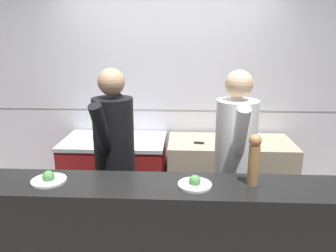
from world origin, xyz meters
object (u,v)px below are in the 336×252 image
at_px(chef_head_cook, 115,156).
at_px(chef_sous, 235,159).
at_px(oven_range, 116,176).
at_px(stock_pot, 108,129).
at_px(plated_dish_appetiser, 195,183).
at_px(pepper_mill, 254,159).
at_px(plated_dish_main, 49,179).
at_px(chefs_knife, 207,144).

xyz_separation_m(chef_head_cook, chef_sous, (1.06, -0.01, -0.00)).
xyz_separation_m(oven_range, stock_pot, (-0.07, 0.01, 0.56)).
height_order(plated_dish_appetiser, pepper_mill, pepper_mill).
bearing_deg(pepper_mill, chef_sous, 94.93).
distance_m(pepper_mill, chef_head_cook, 1.25).
xyz_separation_m(plated_dish_main, chef_head_cook, (0.36, 0.57, -0.03)).
height_order(pepper_mill, chef_head_cook, chef_head_cook).
bearing_deg(oven_range, plated_dish_main, -98.76).
distance_m(plated_dish_appetiser, chef_head_cook, 0.91).
height_order(chefs_knife, plated_dish_main, plated_dish_main).
bearing_deg(pepper_mill, chefs_knife, 101.89).
bearing_deg(oven_range, chef_sous, -30.87).
relative_size(pepper_mill, chef_sous, 0.21).
height_order(chefs_knife, plated_dish_appetiser, plated_dish_appetiser).
xyz_separation_m(oven_range, chef_head_cook, (0.16, -0.72, 0.53)).
distance_m(stock_pot, chef_sous, 1.49).
distance_m(oven_range, plated_dish_appetiser, 1.66).
bearing_deg(chefs_knife, chef_head_cook, -145.01).
xyz_separation_m(oven_range, chefs_knife, (1.03, -0.12, 0.45)).
bearing_deg(chef_head_cook, pepper_mill, -15.09).
distance_m(chefs_knife, chef_head_cook, 1.06).
xyz_separation_m(plated_dish_main, chef_sous, (1.42, 0.56, -0.03)).
distance_m(pepper_mill, chef_sous, 0.57).
height_order(chefs_knife, pepper_mill, pepper_mill).
xyz_separation_m(stock_pot, plated_dish_main, (-0.13, -1.31, -0.01)).
xyz_separation_m(plated_dish_appetiser, pepper_mill, (0.41, 0.05, 0.18)).
relative_size(plated_dish_main, chef_sous, 0.14).
xyz_separation_m(stock_pot, plated_dish_appetiser, (0.93, -1.32, -0.01)).
bearing_deg(chefs_knife, plated_dish_appetiser, -98.05).
xyz_separation_m(stock_pot, pepper_mill, (1.34, -1.27, 0.17)).
distance_m(oven_range, chef_sous, 1.52).
bearing_deg(plated_dish_main, pepper_mill, 1.30).
bearing_deg(oven_range, chefs_knife, -6.41).
xyz_separation_m(chefs_knife, plated_dish_main, (-1.23, -1.18, 0.10)).
bearing_deg(oven_range, chef_head_cook, -77.39).
bearing_deg(chef_head_cook, plated_dish_main, -111.21).
relative_size(stock_pot, plated_dish_main, 1.31).
bearing_deg(stock_pot, chefs_knife, -6.56).
bearing_deg(pepper_mill, plated_dish_main, -178.70).
bearing_deg(chef_head_cook, plated_dish_appetiser, -29.25).
bearing_deg(chefs_knife, stock_pot, 173.44).
bearing_deg(chef_sous, plated_dish_appetiser, -121.25).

